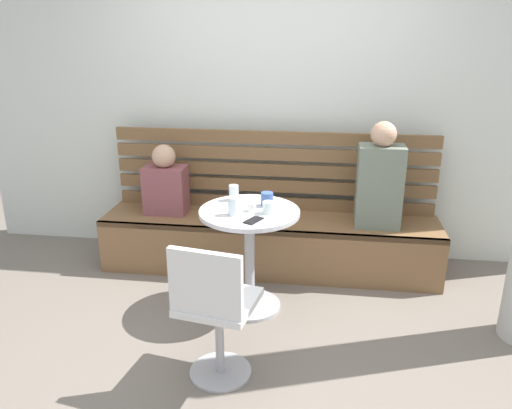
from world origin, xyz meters
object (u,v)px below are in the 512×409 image
object	(u,v)px
booth_bench	(269,244)
cup_glass_short	(268,208)
phone_on_table	(253,220)
cup_glass_tall	(233,206)
white_chair	(214,309)
cafe_table	(250,240)
cup_water_clear	(234,193)
cup_mug_blue	(267,199)
person_adult	(380,180)
cup_espresso_small	(251,207)
person_child_left	(165,183)

from	to	relation	value
booth_bench	cup_glass_short	distance (m)	0.87
phone_on_table	cup_glass_tall	bearing A→B (deg)	-5.82
white_chair	cup_glass_tall	world-z (taller)	cup_glass_tall
cafe_table	cup_water_clear	world-z (taller)	cup_water_clear
cup_mug_blue	white_chair	bearing A→B (deg)	-101.02
cafe_table	cup_glass_tall	size ratio (longest dim) A/B	6.17
cafe_table	person_adult	distance (m)	1.12
booth_bench	cup_water_clear	size ratio (longest dim) A/B	24.55
cafe_table	cup_espresso_small	xyz separation A→B (m)	(0.02, -0.02, 0.25)
cup_glass_tall	person_adult	bearing A→B (deg)	35.24
cafe_table	cup_mug_blue	xyz separation A→B (m)	(0.11, 0.10, 0.27)
white_chair	cup_glass_tall	xyz separation A→B (m)	(-0.02, 0.71, 0.34)
booth_bench	cup_water_clear	world-z (taller)	cup_water_clear
cup_mug_blue	cup_glass_short	world-z (taller)	cup_mug_blue
person_adult	phone_on_table	bearing A→B (deg)	-136.96
cup_water_clear	cup_glass_tall	bearing A→B (deg)	-80.43
person_adult	cup_mug_blue	bearing A→B (deg)	-148.08
cup_glass_short	cup_mug_blue	bearing A→B (deg)	100.34
person_adult	cup_glass_tall	bearing A→B (deg)	-144.76
person_child_left	cup_mug_blue	world-z (taller)	person_child_left
cafe_table	cup_glass_short	size ratio (longest dim) A/B	9.25
cup_mug_blue	cup_espresso_small	distance (m)	0.15
booth_bench	cup_glass_tall	xyz separation A→B (m)	(-0.16, -0.73, 0.58)
person_adult	cup_espresso_small	bearing A→B (deg)	-145.24
cup_glass_tall	phone_on_table	world-z (taller)	cup_glass_tall
booth_bench	person_child_left	world-z (taller)	person_child_left
cup_espresso_small	cup_glass_short	distance (m)	0.12
cafe_table	white_chair	size ratio (longest dim) A/B	0.87
person_child_left	cup_mug_blue	bearing A→B (deg)	-31.89
white_chair	cup_glass_short	distance (m)	0.86
white_chair	person_adult	distance (m)	1.75
white_chair	person_child_left	distance (m)	1.66
cup_mug_blue	cup_glass_tall	size ratio (longest dim) A/B	0.79
booth_bench	cup_mug_blue	bearing A→B (deg)	-85.44
white_chair	cup_espresso_small	xyz separation A→B (m)	(0.09, 0.80, 0.30)
person_adult	cup_water_clear	size ratio (longest dim) A/B	7.40
cup_glass_short	booth_bench	bearing A→B (deg)	95.82
cup_mug_blue	cup_espresso_small	size ratio (longest dim) A/B	1.70
booth_bench	cup_espresso_small	world-z (taller)	cup_espresso_small
person_adult	cup_glass_short	xyz separation A→B (m)	(-0.77, -0.64, -0.03)
person_child_left	cup_espresso_small	size ratio (longest dim) A/B	10.23
person_child_left	cup_glass_short	size ratio (longest dim) A/B	7.16
person_child_left	white_chair	bearing A→B (deg)	-63.92
cup_glass_tall	cup_water_clear	size ratio (longest dim) A/B	1.09
cafe_table	person_child_left	size ratio (longest dim) A/B	1.29
white_chair	phone_on_table	size ratio (longest dim) A/B	6.07
white_chair	cup_glass_tall	size ratio (longest dim) A/B	7.08
person_child_left	cup_glass_tall	world-z (taller)	person_child_left
cup_glass_short	person_adult	bearing A→B (deg)	39.76
cup_mug_blue	cup_glass_tall	world-z (taller)	cup_glass_tall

